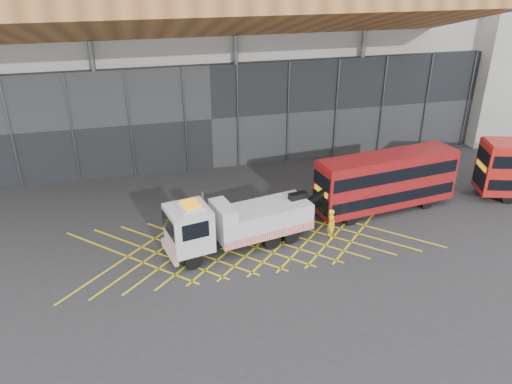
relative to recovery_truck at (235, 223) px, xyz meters
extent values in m
plane|color=#2C2C2F|center=(-1.29, 0.50, -1.61)|extent=(120.00, 120.00, 0.00)
cube|color=yellow|center=(-6.09, 0.50, -1.61)|extent=(7.16, 7.16, 0.01)
cube|color=yellow|center=(-6.09, 0.50, -1.61)|extent=(7.16, 7.16, 0.01)
cube|color=yellow|center=(-4.49, 0.50, -1.61)|extent=(7.16, 7.16, 0.01)
cube|color=yellow|center=(-4.49, 0.50, -1.61)|extent=(7.16, 7.16, 0.01)
cube|color=yellow|center=(-2.89, 0.50, -1.61)|extent=(7.16, 7.16, 0.01)
cube|color=yellow|center=(-2.89, 0.50, -1.61)|extent=(7.16, 7.16, 0.01)
cube|color=yellow|center=(-1.29, 0.50, -1.61)|extent=(7.16, 7.16, 0.01)
cube|color=yellow|center=(-1.29, 0.50, -1.61)|extent=(7.16, 7.16, 0.01)
cube|color=yellow|center=(0.31, 0.50, -1.61)|extent=(7.16, 7.16, 0.01)
cube|color=yellow|center=(0.31, 0.50, -1.61)|extent=(7.16, 7.16, 0.01)
cube|color=yellow|center=(1.91, 0.50, -1.61)|extent=(7.16, 7.16, 0.01)
cube|color=yellow|center=(1.91, 0.50, -1.61)|extent=(7.16, 7.16, 0.01)
cube|color=yellow|center=(3.51, 0.50, -1.61)|extent=(7.16, 7.16, 0.01)
cube|color=yellow|center=(3.51, 0.50, -1.61)|extent=(7.16, 7.16, 0.01)
cube|color=yellow|center=(5.11, 0.50, -1.61)|extent=(7.16, 7.16, 0.01)
cube|color=yellow|center=(5.11, 0.50, -1.61)|extent=(7.16, 7.16, 0.01)
cube|color=yellow|center=(6.71, 0.50, -1.61)|extent=(7.16, 7.16, 0.01)
cube|color=yellow|center=(6.71, 0.50, -1.61)|extent=(7.16, 7.16, 0.01)
cube|color=yellow|center=(8.31, 0.50, -1.61)|extent=(7.16, 7.16, 0.01)
cube|color=yellow|center=(8.31, 0.50, -1.61)|extent=(7.16, 7.16, 0.01)
cube|color=#979892|center=(0.71, 19.50, 7.39)|extent=(55.00, 14.00, 18.00)
cube|color=black|center=(0.71, 12.20, 2.39)|extent=(55.00, 0.80, 8.00)
cube|color=brown|center=(-1.29, 8.50, 9.89)|extent=(40.00, 11.93, 4.07)
cylinder|color=#595B60|center=(-7.29, 12.00, 3.39)|extent=(0.36, 0.36, 10.00)
cylinder|color=#595B60|center=(2.71, 12.00, 3.39)|extent=(0.36, 0.36, 10.00)
cylinder|color=#595B60|center=(12.71, 12.00, 3.39)|extent=(0.36, 0.36, 10.00)
cube|color=black|center=(0.38, 0.08, -0.97)|extent=(8.72, 2.70, 0.32)
cube|color=silver|center=(-2.67, -0.56, 0.36)|extent=(2.63, 2.70, 2.39)
cube|color=black|center=(-3.77, -0.79, 0.78)|extent=(0.46, 1.99, 1.01)
cube|color=red|center=(-3.79, -0.80, -0.83)|extent=(0.72, 2.38, 0.50)
cube|color=orange|center=(-2.49, -0.52, 1.77)|extent=(1.04, 1.25, 0.11)
cube|color=silver|center=(1.64, 0.35, -0.10)|extent=(6.04, 3.42, 1.47)
cube|color=red|center=(1.88, -0.80, -0.65)|extent=(5.58, 1.23, 0.50)
cube|color=silver|center=(-0.69, -0.14, 0.96)|extent=(1.35, 2.35, 0.64)
cube|color=black|center=(3.98, 0.84, 0.78)|extent=(1.17, 0.68, 0.46)
cube|color=black|center=(4.87, 1.03, 0.32)|extent=(2.03, 0.73, 0.99)
cylinder|color=black|center=(-2.65, -1.54, -1.11)|extent=(1.05, 0.52, 1.01)
cylinder|color=black|center=(-3.05, 0.35, -1.11)|extent=(1.05, 0.52, 1.01)
cylinder|color=black|center=(3.28, -0.29, -1.11)|extent=(1.05, 0.52, 1.01)
cylinder|color=black|center=(2.88, 1.60, -1.11)|extent=(1.05, 0.52, 1.01)
cylinder|color=#595B60|center=(-1.69, 0.59, 0.87)|extent=(0.13, 0.13, 2.02)
cube|color=maroon|center=(10.42, 2.20, 0.51)|extent=(9.71, 3.49, 3.35)
cube|color=black|center=(10.42, 2.20, -0.27)|extent=(9.34, 3.50, 0.73)
cube|color=black|center=(10.42, 2.20, 1.28)|extent=(9.34, 3.50, 0.82)
cube|color=black|center=(5.70, 1.55, -0.23)|extent=(0.33, 1.93, 1.12)
cube|color=black|center=(5.70, 1.55, 1.28)|extent=(0.33, 1.93, 0.82)
cube|color=yellow|center=(5.69, 1.54, 0.59)|extent=(0.27, 1.53, 0.30)
cube|color=maroon|center=(10.42, 2.20, 2.21)|extent=(9.50, 3.29, 0.10)
cylinder|color=black|center=(7.56, 0.84, -1.16)|extent=(0.92, 0.38, 0.90)
cylinder|color=black|center=(7.30, 2.73, -1.16)|extent=(0.92, 0.38, 0.90)
cylinder|color=black|center=(13.29, 1.64, -1.16)|extent=(0.92, 0.38, 0.90)
cylinder|color=black|center=(13.03, 3.52, -1.16)|extent=(0.92, 0.38, 0.90)
cube|color=black|center=(17.59, 2.43, -0.17)|extent=(0.65, 1.96, 1.18)
cube|color=black|center=(17.59, 2.43, 1.42)|extent=(0.65, 1.96, 0.86)
cube|color=yellow|center=(17.58, 2.43, 0.69)|extent=(0.53, 1.56, 0.32)
cylinder|color=black|center=(19.05, 0.94, -1.14)|extent=(0.98, 0.53, 0.94)
cylinder|color=black|center=(19.63, 2.85, -1.14)|extent=(0.98, 0.53, 0.94)
imported|color=yellow|center=(5.73, -0.28, -0.68)|extent=(0.48, 0.70, 1.86)
camera|label=1|loc=(-4.81, -24.08, 13.89)|focal=35.00mm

